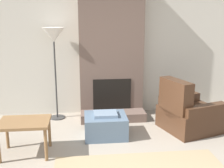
% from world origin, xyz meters
% --- Properties ---
extents(wall_back, '(7.61, 0.06, 2.60)m').
position_xyz_m(wall_back, '(0.00, 3.00, 1.30)').
color(wall_back, beige).
rests_on(wall_back, ground_plane).
extents(fireplace, '(1.21, 0.68, 2.60)m').
position_xyz_m(fireplace, '(0.00, 2.79, 1.21)').
color(fireplace, brown).
rests_on(fireplace, ground_plane).
extents(ottoman, '(0.67, 0.58, 0.40)m').
position_xyz_m(ottoman, '(-0.20, 1.78, 0.18)').
color(ottoman, slate).
rests_on(ottoman, ground_plane).
extents(armchair, '(1.11, 1.07, 0.91)m').
position_xyz_m(armchair, '(1.21, 1.89, 0.27)').
color(armchair, '#422819').
rests_on(armchair, ground_plane).
extents(side_table, '(0.69, 0.52, 0.50)m').
position_xyz_m(side_table, '(-1.37, 1.29, 0.43)').
color(side_table, brown).
rests_on(side_table, ground_plane).
extents(floor_lamp_left, '(0.40, 0.40, 1.71)m').
position_xyz_m(floor_lamp_left, '(-1.05, 2.71, 1.51)').
color(floor_lamp_left, '#333333').
rests_on(floor_lamp_left, ground_plane).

